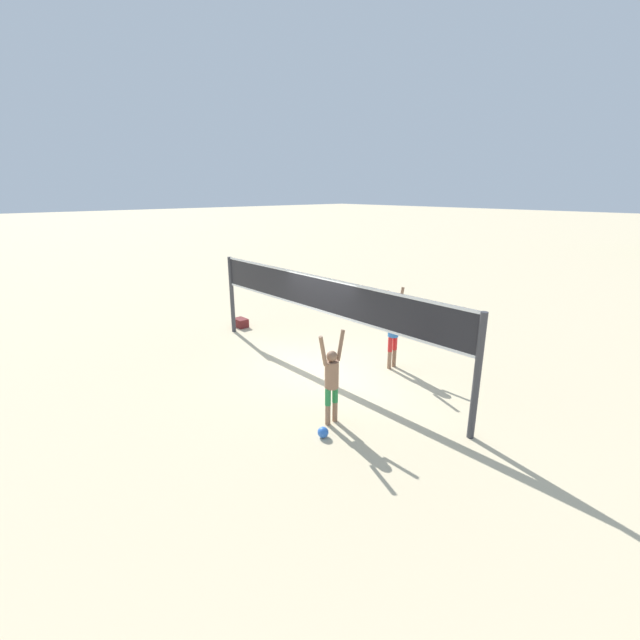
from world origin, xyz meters
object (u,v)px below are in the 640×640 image
volleyball_net (320,305)px  player_spiker (332,377)px  gear_bag (241,323)px  volleyball (323,432)px  player_blocker (393,327)px

volleyball_net → player_spiker: size_ratio=4.52×
volleyball_net → gear_bag: volleyball_net is taller
player_spiker → volleyball: size_ratio=9.13×
volleyball_net → player_blocker: size_ratio=4.07×
player_spiker → volleyball: (0.29, -0.49, -0.91)m
volleyball_net → player_spiker: volleyball_net is taller
volleyball_net → gear_bag: size_ratio=17.34×
player_blocker → gear_bag: player_blocker is taller
volleyball → player_spiker: bearing=120.1°
volleyball → gear_bag: bearing=160.0°
volleyball_net → player_blocker: bearing=53.0°
player_blocker → gear_bag: (-5.79, -1.10, -1.00)m
player_blocker → gear_bag: size_ratio=4.26×
player_spiker → volleyball: 1.07m
volleyball_net → volleyball: size_ratio=41.32×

